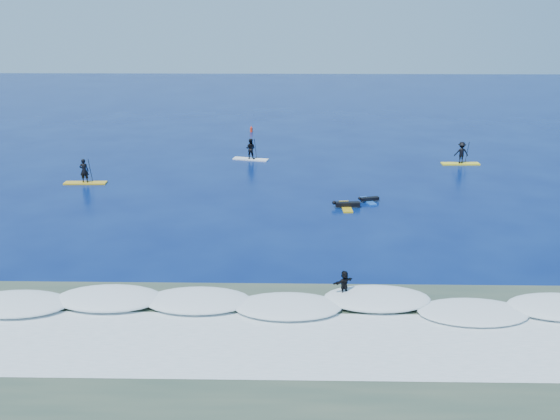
{
  "coord_description": "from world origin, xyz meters",
  "views": [
    {
      "loc": [
        1.13,
        -34.62,
        12.97
      ],
      "look_at": [
        0.44,
        1.69,
        0.6
      ],
      "focal_mm": 40.0,
      "sensor_mm": 36.0,
      "label": 1
    }
  ],
  "objects_px": {
    "prone_paddler_far": "(368,200)",
    "marker_buoy": "(251,129)",
    "sup_paddler_left": "(85,175)",
    "sup_paddler_center": "(251,151)",
    "prone_paddler_near": "(346,205)",
    "wave_surfer": "(344,285)",
    "sup_paddler_right": "(461,154)"
  },
  "relations": [
    {
      "from": "prone_paddler_far",
      "to": "marker_buoy",
      "type": "height_order",
      "value": "marker_buoy"
    },
    {
      "from": "sup_paddler_left",
      "to": "sup_paddler_center",
      "type": "distance_m",
      "value": 13.87
    },
    {
      "from": "sup_paddler_left",
      "to": "prone_paddler_near",
      "type": "bearing_deg",
      "value": -17.16
    },
    {
      "from": "wave_surfer",
      "to": "marker_buoy",
      "type": "distance_m",
      "value": 37.8
    },
    {
      "from": "sup_paddler_left",
      "to": "marker_buoy",
      "type": "xyz_separation_m",
      "value": [
        11.08,
        18.84,
        -0.38
      ]
    },
    {
      "from": "sup_paddler_left",
      "to": "sup_paddler_right",
      "type": "xyz_separation_m",
      "value": [
        29.12,
        6.18,
        0.17
      ]
    },
    {
      "from": "sup_paddler_center",
      "to": "marker_buoy",
      "type": "xyz_separation_m",
      "value": [
        -0.66,
        11.48,
        -0.49
      ]
    },
    {
      "from": "wave_surfer",
      "to": "marker_buoy",
      "type": "height_order",
      "value": "wave_surfer"
    },
    {
      "from": "marker_buoy",
      "to": "wave_surfer",
      "type": "bearing_deg",
      "value": -80.06
    },
    {
      "from": "sup_paddler_center",
      "to": "prone_paddler_far",
      "type": "relative_size",
      "value": 1.61
    },
    {
      "from": "prone_paddler_far",
      "to": "sup_paddler_center",
      "type": "bearing_deg",
      "value": 21.7
    },
    {
      "from": "marker_buoy",
      "to": "sup_paddler_right",
      "type": "bearing_deg",
      "value": -35.06
    },
    {
      "from": "sup_paddler_left",
      "to": "prone_paddler_far",
      "type": "xyz_separation_m",
      "value": [
        20.39,
        -3.97,
        -0.55
      ]
    },
    {
      "from": "sup_paddler_left",
      "to": "prone_paddler_far",
      "type": "distance_m",
      "value": 20.78
    },
    {
      "from": "sup_paddler_right",
      "to": "prone_paddler_near",
      "type": "bearing_deg",
      "value": -133.58
    },
    {
      "from": "marker_buoy",
      "to": "sup_paddler_left",
      "type": "bearing_deg",
      "value": -120.47
    },
    {
      "from": "sup_paddler_center",
      "to": "wave_surfer",
      "type": "bearing_deg",
      "value": -62.82
    },
    {
      "from": "sup_paddler_right",
      "to": "wave_surfer",
      "type": "bearing_deg",
      "value": -116.51
    },
    {
      "from": "sup_paddler_center",
      "to": "marker_buoy",
      "type": "distance_m",
      "value": 11.5
    },
    {
      "from": "sup_paddler_center",
      "to": "prone_paddler_far",
      "type": "height_order",
      "value": "sup_paddler_center"
    },
    {
      "from": "sup_paddler_right",
      "to": "wave_surfer",
      "type": "height_order",
      "value": "sup_paddler_right"
    },
    {
      "from": "sup_paddler_left",
      "to": "prone_paddler_far",
      "type": "relative_size",
      "value": 1.63
    },
    {
      "from": "sup_paddler_left",
      "to": "prone_paddler_far",
      "type": "bearing_deg",
      "value": -12.69
    },
    {
      "from": "prone_paddler_near",
      "to": "wave_surfer",
      "type": "distance_m",
      "value": 13.24
    },
    {
      "from": "sup_paddler_left",
      "to": "marker_buoy",
      "type": "relative_size",
      "value": 4.58
    },
    {
      "from": "sup_paddler_left",
      "to": "wave_surfer",
      "type": "distance_m",
      "value": 25.46
    },
    {
      "from": "sup_paddler_right",
      "to": "sup_paddler_left",
      "type": "bearing_deg",
      "value": -169.41
    },
    {
      "from": "prone_paddler_far",
      "to": "wave_surfer",
      "type": "height_order",
      "value": "wave_surfer"
    },
    {
      "from": "sup_paddler_left",
      "to": "prone_paddler_far",
      "type": "height_order",
      "value": "sup_paddler_left"
    },
    {
      "from": "prone_paddler_far",
      "to": "marker_buoy",
      "type": "xyz_separation_m",
      "value": [
        -9.31,
        22.81,
        0.16
      ]
    },
    {
      "from": "sup_paddler_right",
      "to": "wave_surfer",
      "type": "relative_size",
      "value": 1.83
    },
    {
      "from": "sup_paddler_center",
      "to": "sup_paddler_right",
      "type": "distance_m",
      "value": 17.42
    }
  ]
}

